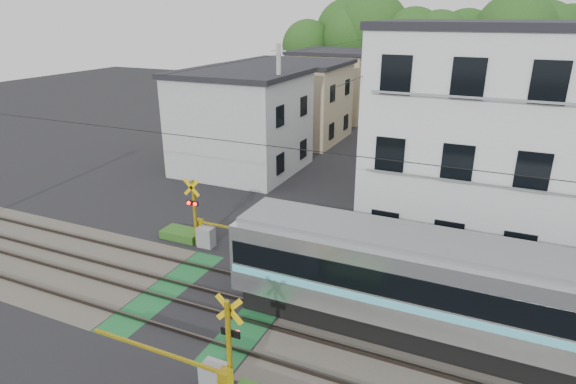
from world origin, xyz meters
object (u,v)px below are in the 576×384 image
at_px(pedestrian, 409,108).
at_px(apartment_block, 499,138).
at_px(crossing_signal_near, 216,373).
at_px(crossing_signal_far, 205,231).

bearing_deg(pedestrian, apartment_block, 95.86).
relative_size(apartment_block, pedestrian, 6.18).
bearing_deg(crossing_signal_near, crossing_signal_far, 125.29).
xyz_separation_m(crossing_signal_far, apartment_block, (11.09, 5.84, 3.94)).
bearing_deg(apartment_block, pedestrian, 107.94).
xyz_separation_m(crossing_signal_far, pedestrian, (2.70, 31.72, 0.11)).
bearing_deg(apartment_block, crossing_signal_far, -152.22).
distance_m(apartment_block, pedestrian, 27.48).
relative_size(crossing_signal_near, pedestrian, 2.87).
bearing_deg(crossing_signal_far, apartment_block, 27.78).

